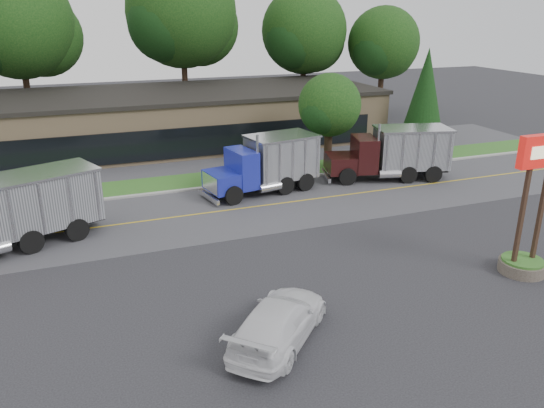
% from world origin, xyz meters
% --- Properties ---
extents(ground, '(140.00, 140.00, 0.00)m').
position_xyz_m(ground, '(0.00, 0.00, 0.00)').
color(ground, '#38383E').
rests_on(ground, ground).
extents(road, '(60.00, 8.00, 0.02)m').
position_xyz_m(road, '(0.00, 9.00, 0.00)').
color(road, '#5C5C61').
rests_on(road, ground).
extents(center_line, '(60.00, 0.12, 0.01)m').
position_xyz_m(center_line, '(0.00, 9.00, 0.00)').
color(center_line, gold).
rests_on(center_line, ground).
extents(curb, '(60.00, 0.30, 0.12)m').
position_xyz_m(curb, '(0.00, 13.20, 0.00)').
color(curb, '#9E9E99').
rests_on(curb, ground).
extents(grass_verge, '(60.00, 3.40, 0.03)m').
position_xyz_m(grass_verge, '(0.00, 15.00, 0.00)').
color(grass_verge, '#316322').
rests_on(grass_verge, ground).
extents(far_parking, '(60.00, 7.00, 0.02)m').
position_xyz_m(far_parking, '(0.00, 20.00, 0.00)').
color(far_parking, '#5C5C61').
rests_on(far_parking, ground).
extents(strip_mall, '(32.00, 12.00, 4.00)m').
position_xyz_m(strip_mall, '(2.00, 26.00, 2.00)').
color(strip_mall, tan).
rests_on(strip_mall, ground).
extents(bilo_sign, '(2.20, 1.90, 5.95)m').
position_xyz_m(bilo_sign, '(10.50, -2.50, 2.02)').
color(bilo_sign, '#6B6054').
rests_on(bilo_sign, ground).
extents(tree_far_b, '(9.92, 9.33, 14.15)m').
position_xyz_m(tree_far_b, '(-9.85, 34.12, 9.03)').
color(tree_far_b, '#382619').
rests_on(tree_far_b, ground).
extents(tree_far_c, '(10.81, 10.17, 15.42)m').
position_xyz_m(tree_far_c, '(4.16, 34.13, 9.84)').
color(tree_far_c, '#382619').
rests_on(tree_far_c, ground).
extents(tree_far_d, '(8.98, 8.45, 12.81)m').
position_xyz_m(tree_far_d, '(16.14, 33.11, 8.17)').
color(tree_far_d, '#382619').
rests_on(tree_far_d, ground).
extents(tree_far_e, '(7.70, 7.25, 10.99)m').
position_xyz_m(tree_far_e, '(24.12, 31.09, 7.01)').
color(tree_far_e, '#382619').
rests_on(tree_far_e, ground).
extents(evergreen_right, '(3.43, 3.43, 7.78)m').
position_xyz_m(evergreen_right, '(20.00, 18.00, 4.27)').
color(evergreen_right, '#382619').
rests_on(evergreen_right, ground).
extents(tree_verge, '(4.58, 4.31, 6.54)m').
position_xyz_m(tree_verge, '(10.07, 15.05, 4.16)').
color(tree_verge, '#382619').
rests_on(tree_verge, ground).
extents(dump_truck_red, '(10.39, 5.99, 3.36)m').
position_xyz_m(dump_truck_red, '(-10.15, 7.68, 1.81)').
color(dump_truck_red, black).
rests_on(dump_truck_red, ground).
extents(dump_truck_blue, '(7.26, 3.76, 3.36)m').
position_xyz_m(dump_truck_blue, '(4.17, 11.43, 1.80)').
color(dump_truck_blue, black).
rests_on(dump_truck_blue, ground).
extents(dump_truck_maroon, '(8.25, 4.45, 3.36)m').
position_xyz_m(dump_truck_maroon, '(12.82, 10.94, 1.80)').
color(dump_truck_maroon, black).
rests_on(dump_truck_maroon, ground).
extents(rally_car, '(5.02, 5.11, 1.48)m').
position_xyz_m(rally_car, '(-0.96, -3.47, 0.74)').
color(rally_car, silver).
rests_on(rally_car, ground).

